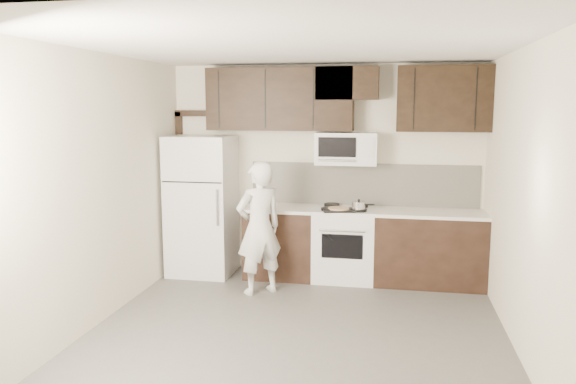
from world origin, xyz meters
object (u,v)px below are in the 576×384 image
(person, at_px, (259,228))
(refrigerator, at_px, (202,205))
(stove, at_px, (344,244))
(microwave, at_px, (346,149))

(person, bearing_deg, refrigerator, -75.72)
(stove, xyz_separation_m, refrigerator, (-1.85, -0.05, 0.44))
(microwave, distance_m, refrigerator, 2.00)
(stove, distance_m, microwave, 1.20)
(stove, relative_size, refrigerator, 0.52)
(stove, bearing_deg, person, -142.81)
(stove, xyz_separation_m, person, (-0.93, -0.71, 0.32))
(refrigerator, bearing_deg, person, -35.52)
(refrigerator, bearing_deg, stove, 1.51)
(microwave, height_order, refrigerator, microwave)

